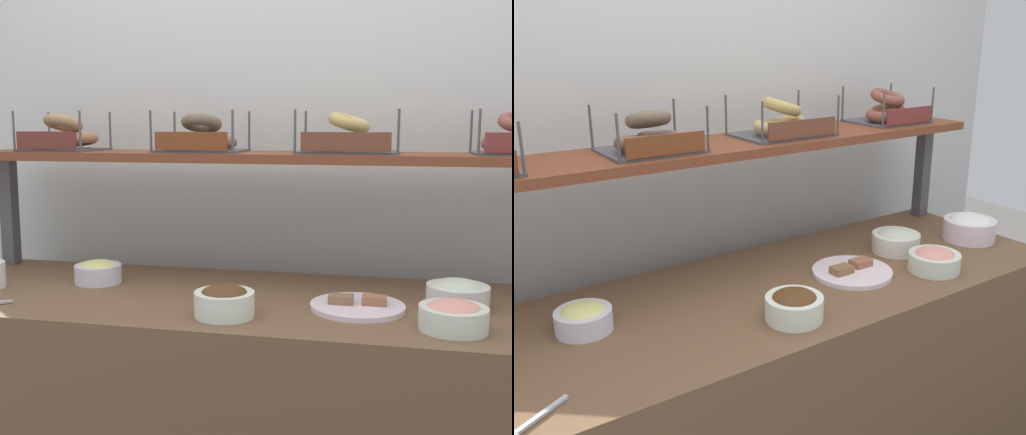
# 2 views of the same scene
# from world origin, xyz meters

# --- Properties ---
(back_wall) EXTENTS (3.34, 0.06, 2.40)m
(back_wall) POSITION_xyz_m (0.00, 0.55, 1.20)
(back_wall) COLOR silver
(back_wall) RESTS_ON ground_plane
(deli_counter) EXTENTS (2.14, 0.70, 0.85)m
(deli_counter) POSITION_xyz_m (0.00, 0.00, 0.42)
(deli_counter) COLOR brown
(deli_counter) RESTS_ON ground_plane
(shelf_riser_left) EXTENTS (0.05, 0.05, 0.40)m
(shelf_riser_left) POSITION_xyz_m (-1.01, 0.27, 1.05)
(shelf_riser_left) COLOR #4C4C51
(shelf_riser_left) RESTS_ON deli_counter
(upper_shelf) EXTENTS (2.10, 0.32, 0.03)m
(upper_shelf) POSITION_xyz_m (0.00, 0.27, 1.26)
(upper_shelf) COLOR brown
(upper_shelf) RESTS_ON shelf_riser_left
(bowl_chocolate_spread) EXTENTS (0.17, 0.17, 0.09)m
(bowl_chocolate_spread) POSITION_xyz_m (-0.04, -0.20, 0.89)
(bowl_chocolate_spread) COLOR white
(bowl_chocolate_spread) RESTS_ON deli_counter
(bowl_egg_salad) EXTENTS (0.16, 0.16, 0.08)m
(bowl_egg_salad) POSITION_xyz_m (-0.55, 0.07, 0.89)
(bowl_egg_salad) COLOR white
(bowl_egg_salad) RESTS_ON deli_counter
(bowl_lox_spread) EXTENTS (0.18, 0.18, 0.08)m
(bowl_lox_spread) POSITION_xyz_m (0.57, -0.19, 0.89)
(bowl_lox_spread) COLOR silver
(bowl_lox_spread) RESTS_ON deli_counter
(bowl_scallion_spread) EXTENTS (0.18, 0.18, 0.09)m
(bowl_scallion_spread) POSITION_xyz_m (0.59, 0.01, 0.89)
(bowl_scallion_spread) COLOR white
(bowl_scallion_spread) RESTS_ON deli_counter
(serving_plate_white) EXTENTS (0.27, 0.27, 0.04)m
(serving_plate_white) POSITION_xyz_m (0.32, -0.06, 0.86)
(serving_plate_white) COLOR white
(serving_plate_white) RESTS_ON deli_counter
(bagel_basket_everything) EXTENTS (0.27, 0.25, 0.14)m
(bagel_basket_everything) POSITION_xyz_m (-0.76, 0.26, 1.33)
(bagel_basket_everything) COLOR #4C4C51
(bagel_basket_everything) RESTS_ON upper_shelf
(bagel_basket_poppy) EXTENTS (0.29, 0.25, 0.14)m
(bagel_basket_poppy) POSITION_xyz_m (-0.25, 0.26, 1.33)
(bagel_basket_poppy) COLOR #4C4C51
(bagel_basket_poppy) RESTS_ON upper_shelf
(bagel_basket_sesame) EXTENTS (0.33, 0.26, 0.14)m
(bagel_basket_sesame) POSITION_xyz_m (0.25, 0.27, 1.33)
(bagel_basket_sesame) COLOR #4C4C51
(bagel_basket_sesame) RESTS_ON upper_shelf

